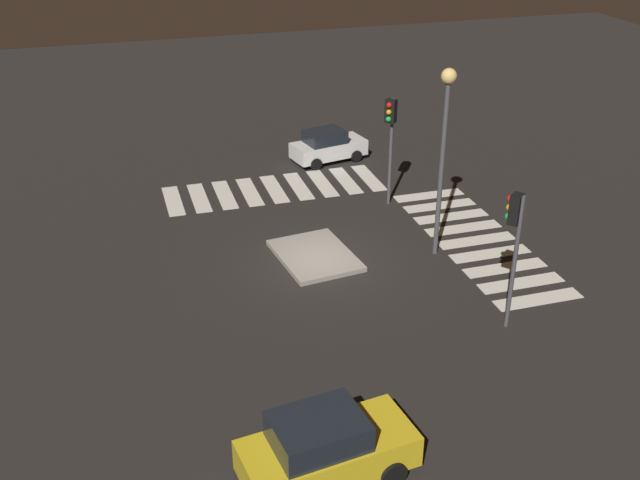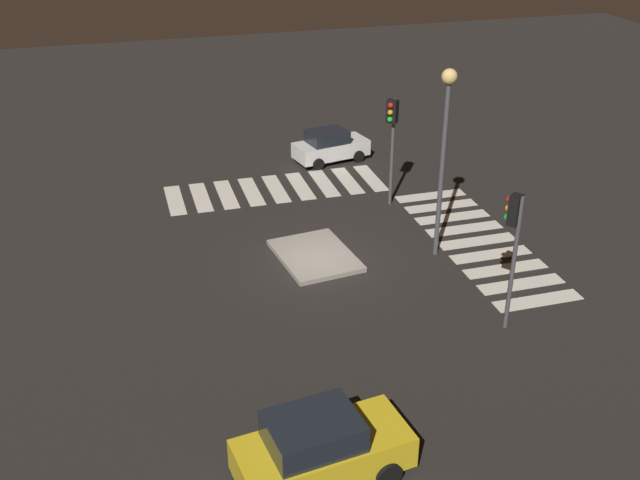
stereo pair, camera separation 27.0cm
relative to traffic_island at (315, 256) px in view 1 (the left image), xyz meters
name	(u,v)px [view 1 (the left image)]	position (x,y,z in m)	size (l,w,h in m)	color
ground_plane	(320,264)	(-0.50, -0.05, -0.09)	(80.00, 80.00, 0.00)	black
traffic_island	(315,256)	(0.00, 0.00, 0.00)	(3.85, 3.08, 0.18)	gray
car_yellow	(326,448)	(-10.86, 2.92, 0.83)	(2.46, 4.49, 1.88)	gold
car_white	(328,146)	(9.48, -3.44, 0.70)	(2.31, 3.91, 1.62)	silver
traffic_light_south	(515,228)	(-6.10, -4.59, 3.41)	(0.53, 0.54, 4.63)	#47474C
traffic_light_east	(390,126)	(3.73, -4.39, 3.49)	(0.54, 0.54, 4.74)	#47474C
street_lamp	(445,131)	(-0.97, -4.53, 4.85)	(0.56, 0.56, 7.18)	#47474C
crosswalk_near	(476,240)	(-0.50, -6.54, -0.08)	(9.90, 3.20, 0.02)	silver
crosswalk_side	(274,189)	(6.80, -0.05, -0.08)	(3.20, 9.90, 0.02)	silver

